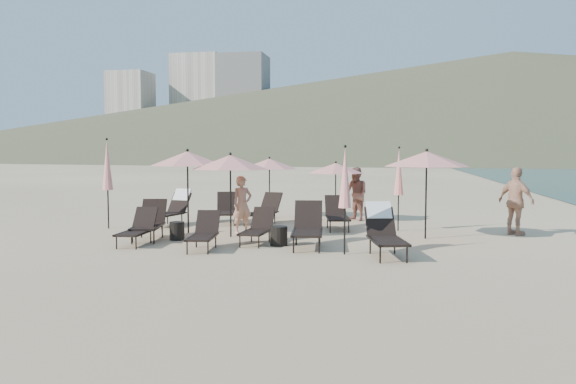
% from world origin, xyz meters
% --- Properties ---
extents(ground, '(800.00, 800.00, 0.00)m').
position_xyz_m(ground, '(0.00, 0.00, 0.00)').
color(ground, '#D6BA8C').
rests_on(ground, ground).
extents(volcanic_headland, '(690.00, 690.00, 55.00)m').
position_xyz_m(volcanic_headland, '(71.37, 302.62, 26.49)').
color(volcanic_headland, brown).
rests_on(volcanic_headland, ground).
extents(hotel_skyline, '(109.00, 82.00, 55.00)m').
position_xyz_m(hotel_skyline, '(-93.62, 271.21, 24.18)').
color(hotel_skyline, beige).
rests_on(hotel_skyline, ground).
extents(lounger_0, '(1.05, 1.86, 1.01)m').
position_xyz_m(lounger_0, '(-3.92, 0.72, 0.47)').
color(lounger_0, black).
rests_on(lounger_0, ground).
extents(lounger_1, '(0.69, 1.57, 0.88)m').
position_xyz_m(lounger_1, '(-3.85, -0.12, 0.41)').
color(lounger_1, black).
rests_on(lounger_1, ground).
extents(lounger_2, '(0.77, 1.57, 0.87)m').
position_xyz_m(lounger_2, '(-2.00, -0.46, 0.40)').
color(lounger_2, black).
rests_on(lounger_2, ground).
extents(lounger_3, '(0.63, 1.53, 0.87)m').
position_xyz_m(lounger_3, '(-0.96, 0.59, 0.40)').
color(lounger_3, black).
rests_on(lounger_3, ground).
extents(lounger_4, '(0.93, 1.93, 1.07)m').
position_xyz_m(lounger_4, '(0.35, 0.33, 0.50)').
color(lounger_4, black).
rests_on(lounger_4, ground).
extents(lounger_5, '(1.07, 1.93, 1.14)m').
position_xyz_m(lounger_5, '(2.20, -0.41, 0.55)').
color(lounger_5, black).
rests_on(lounger_5, ground).
extents(lounger_6, '(0.99, 1.87, 1.11)m').
position_xyz_m(lounger_6, '(-4.51, 3.57, 0.53)').
color(lounger_6, black).
rests_on(lounger_6, ground).
extents(lounger_7, '(1.12, 1.81, 0.97)m').
position_xyz_m(lounger_7, '(-2.95, 4.39, 0.46)').
color(lounger_7, black).
rests_on(lounger_7, ground).
extents(lounger_8, '(1.04, 1.80, 0.98)m').
position_xyz_m(lounger_8, '(-1.73, 4.39, 0.46)').
color(lounger_8, black).
rests_on(lounger_8, ground).
extents(lounger_9, '(0.96, 1.77, 0.97)m').
position_xyz_m(lounger_9, '(0.70, 3.64, 0.45)').
color(lounger_9, black).
rests_on(lounger_9, ground).
extents(umbrella_open_0, '(2.22, 2.22, 2.39)m').
position_xyz_m(umbrella_open_0, '(-3.34, 1.98, 2.11)').
color(umbrella_open_0, black).
rests_on(umbrella_open_0, ground).
extents(umbrella_open_1, '(2.12, 2.12, 2.29)m').
position_xyz_m(umbrella_open_1, '(-1.95, 1.52, 2.02)').
color(umbrella_open_1, black).
rests_on(umbrella_open_1, ground).
extents(umbrella_open_2, '(2.22, 2.22, 2.39)m').
position_xyz_m(umbrella_open_2, '(3.21, 2.22, 2.11)').
color(umbrella_open_2, black).
rests_on(umbrella_open_2, ground).
extents(umbrella_open_3, '(1.99, 1.99, 2.14)m').
position_xyz_m(umbrella_open_3, '(-1.92, 6.06, 1.89)').
color(umbrella_open_3, black).
rests_on(umbrella_open_3, ground).
extents(umbrella_open_4, '(1.86, 1.86, 2.00)m').
position_xyz_m(umbrella_open_4, '(0.46, 5.45, 1.77)').
color(umbrella_open_4, black).
rests_on(umbrella_open_4, ground).
extents(umbrella_closed_0, '(0.29, 0.29, 2.45)m').
position_xyz_m(umbrella_closed_0, '(1.33, -0.51, 1.71)').
color(umbrella_closed_0, black).
rests_on(umbrella_closed_0, ground).
extents(umbrella_closed_1, '(0.29, 0.29, 2.46)m').
position_xyz_m(umbrella_closed_1, '(2.50, 3.58, 1.71)').
color(umbrella_closed_1, black).
rests_on(umbrella_closed_1, ground).
extents(umbrella_closed_2, '(0.32, 0.32, 2.72)m').
position_xyz_m(umbrella_closed_2, '(-6.06, 2.44, 1.89)').
color(umbrella_closed_2, black).
rests_on(umbrella_closed_2, ground).
extents(side_table_0, '(0.39, 0.39, 0.48)m').
position_xyz_m(side_table_0, '(-3.16, 0.72, 0.24)').
color(side_table_0, black).
rests_on(side_table_0, ground).
extents(side_table_1, '(0.43, 0.43, 0.47)m').
position_xyz_m(side_table_1, '(-0.37, 0.39, 0.24)').
color(side_table_1, black).
rests_on(side_table_1, ground).
extents(beachgoer_a, '(0.70, 0.69, 1.63)m').
position_xyz_m(beachgoer_a, '(-1.80, 2.16, 0.81)').
color(beachgoer_a, tan).
rests_on(beachgoer_a, ground).
extents(beachgoer_b, '(1.09, 1.10, 1.79)m').
position_xyz_m(beachgoer_b, '(1.10, 5.88, 0.90)').
color(beachgoer_b, '#A06452').
rests_on(beachgoer_b, ground).
extents(beachgoer_c, '(1.08, 1.14, 1.89)m').
position_xyz_m(beachgoer_c, '(5.69, 3.37, 0.94)').
color(beachgoer_c, tan).
rests_on(beachgoer_c, ground).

